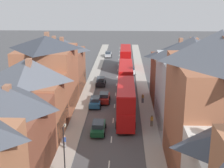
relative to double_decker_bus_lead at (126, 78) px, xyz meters
name	(u,v)px	position (x,y,z in m)	size (l,w,h in m)	color
pavement_left	(89,90)	(-6.89, 1.02, -2.75)	(2.20, 104.00, 0.14)	#A8A399
pavement_right	(143,91)	(3.31, 1.02, -2.75)	(2.20, 104.00, 0.14)	#A8A399
centre_line_dashes	(116,94)	(-1.79, -0.98, -2.81)	(0.14, 97.80, 0.01)	silver
terrace_row_left	(19,107)	(-11.98, -22.46, 2.75)	(8.00, 54.36, 13.80)	brown
terrace_row_right	(213,115)	(8.39, -26.05, 3.57)	(8.00, 49.66, 14.70)	#B2704C
double_decker_bus_lead	(126,78)	(0.00, 0.00, 0.00)	(2.74, 10.80, 5.30)	red
double_decker_bus_mid_street	(126,102)	(0.00, -12.74, 0.00)	(2.74, 10.80, 5.30)	red
double_decker_bus_far_approaching	(126,58)	(0.00, 17.66, 0.00)	(2.74, 10.80, 5.30)	#B70F0F
car_near_silver	(131,70)	(1.31, 13.93, -1.97)	(1.90, 4.09, 1.70)	silver
car_parked_left_a	(104,97)	(-3.59, -5.20, -1.98)	(1.90, 4.11, 1.67)	maroon
car_parked_right_a	(98,127)	(-3.59, -17.02, -2.01)	(1.90, 4.40, 1.60)	#144728
car_mid_black	(95,102)	(-4.89, -7.37, -1.98)	(1.90, 3.92, 1.66)	#236093
car_mid_white	(101,81)	(-4.89, 4.54, -1.98)	(1.90, 4.10, 1.67)	black
car_far_grey	(108,54)	(-4.89, 32.53, -2.01)	(1.90, 4.53, 1.59)	#B7BABF
pedestrian_mid_right	(64,141)	(-7.20, -21.66, -1.78)	(0.36, 0.22, 1.61)	gray
pedestrian_far_left	(152,120)	(3.58, -14.99, -1.78)	(0.36, 0.22, 1.61)	brown
pedestrian_far_right	(143,98)	(2.85, -5.66, -1.78)	(0.36, 0.22, 1.61)	#3D4256
street_lamp	(64,148)	(-6.04, -27.41, 0.43)	(0.20, 1.12, 5.50)	black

